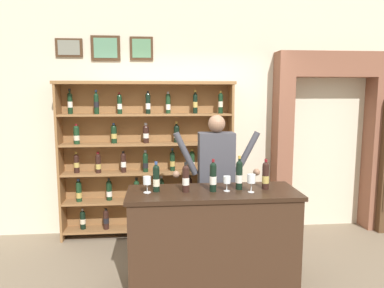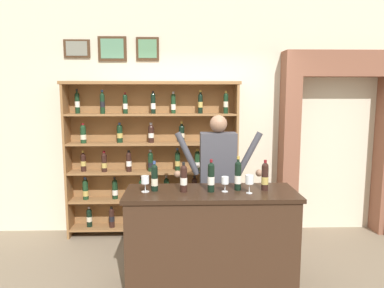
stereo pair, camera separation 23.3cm
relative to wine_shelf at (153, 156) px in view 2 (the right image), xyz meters
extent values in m
cube|color=#7A6B56|center=(0.54, -1.42, -1.10)|extent=(14.00, 14.00, 0.02)
cube|color=beige|center=(0.54, 0.23, 0.55)|extent=(12.00, 0.16, 3.27)
cube|color=#422B19|center=(-0.99, 0.13, 1.42)|extent=(0.35, 0.02, 0.23)
cube|color=gray|center=(-0.99, 0.12, 1.42)|extent=(0.28, 0.01, 0.19)
cube|color=#422B19|center=(-0.52, 0.13, 1.42)|extent=(0.38, 0.02, 0.32)
cube|color=#578A6A|center=(-0.52, 0.12, 1.42)|extent=(0.30, 0.01, 0.25)
cube|color=#422B19|center=(-0.05, 0.13, 1.42)|extent=(0.30, 0.02, 0.30)
cube|color=#558861|center=(-0.05, 0.12, 1.42)|extent=(0.24, 0.01, 0.24)
cube|color=olive|center=(-1.12, -0.04, -0.05)|extent=(0.03, 0.30, 2.08)
cube|color=olive|center=(1.12, -0.04, -0.05)|extent=(0.03, 0.30, 2.08)
cube|color=olive|center=(0.00, 0.10, -0.05)|extent=(2.27, 0.02, 2.08)
cube|color=olive|center=(0.00, -0.04, -0.98)|extent=(2.21, 0.28, 0.02)
cylinder|color=black|center=(-0.87, -0.04, -0.86)|extent=(0.07, 0.07, 0.21)
sphere|color=black|center=(-0.87, -0.04, -0.75)|extent=(0.07, 0.07, 0.07)
cylinder|color=black|center=(-0.87, -0.04, -0.72)|extent=(0.03, 0.03, 0.07)
cylinder|color=#99999E|center=(-0.87, -0.04, -0.70)|extent=(0.03, 0.03, 0.03)
cylinder|color=beige|center=(-0.87, -0.04, -0.86)|extent=(0.08, 0.08, 0.07)
cylinder|color=black|center=(-0.56, -0.07, -0.86)|extent=(0.07, 0.07, 0.22)
sphere|color=black|center=(-0.56, -0.07, -0.74)|extent=(0.07, 0.07, 0.07)
cylinder|color=black|center=(-0.56, -0.07, -0.72)|extent=(0.03, 0.03, 0.06)
cylinder|color=black|center=(-0.56, -0.07, -0.69)|extent=(0.03, 0.03, 0.03)
cylinder|color=black|center=(-0.56, -0.07, -0.85)|extent=(0.08, 0.08, 0.07)
cylinder|color=#19381E|center=(-0.20, -0.04, -0.86)|extent=(0.07, 0.07, 0.22)
sphere|color=#19381E|center=(-0.20, -0.04, -0.74)|extent=(0.07, 0.07, 0.07)
cylinder|color=#19381E|center=(-0.20, -0.04, -0.72)|extent=(0.03, 0.03, 0.06)
cylinder|color=#99999E|center=(-0.20, -0.04, -0.70)|extent=(0.04, 0.04, 0.03)
cylinder|color=silver|center=(-0.20, -0.04, -0.87)|extent=(0.08, 0.08, 0.07)
cylinder|color=#19381E|center=(0.22, -0.07, -0.86)|extent=(0.07, 0.07, 0.21)
sphere|color=#19381E|center=(0.22, -0.07, -0.75)|extent=(0.07, 0.07, 0.07)
cylinder|color=#19381E|center=(0.22, -0.07, -0.71)|extent=(0.03, 0.03, 0.08)
cylinder|color=navy|center=(0.22, -0.07, -0.68)|extent=(0.03, 0.03, 0.03)
cylinder|color=black|center=(0.22, -0.07, -0.86)|extent=(0.08, 0.08, 0.07)
cylinder|color=black|center=(0.51, -0.01, -0.85)|extent=(0.07, 0.07, 0.23)
sphere|color=black|center=(0.51, -0.01, -0.73)|extent=(0.07, 0.07, 0.07)
cylinder|color=black|center=(0.51, -0.01, -0.70)|extent=(0.03, 0.03, 0.08)
cylinder|color=navy|center=(0.51, -0.01, -0.67)|extent=(0.03, 0.03, 0.03)
cylinder|color=tan|center=(0.51, -0.01, -0.88)|extent=(0.08, 0.08, 0.07)
cylinder|color=#19381E|center=(0.95, -0.03, -0.86)|extent=(0.07, 0.07, 0.21)
sphere|color=#19381E|center=(0.95, -0.03, -0.75)|extent=(0.07, 0.07, 0.07)
cylinder|color=#19381E|center=(0.95, -0.03, -0.72)|extent=(0.03, 0.03, 0.07)
cylinder|color=#99999E|center=(0.95, -0.03, -0.69)|extent=(0.04, 0.04, 0.03)
cylinder|color=beige|center=(0.95, -0.03, -0.87)|extent=(0.08, 0.08, 0.07)
cube|color=olive|center=(0.00, -0.04, -0.59)|extent=(2.21, 0.28, 0.03)
cylinder|color=#19381E|center=(-0.91, -0.04, -0.47)|extent=(0.08, 0.08, 0.23)
sphere|color=#19381E|center=(-0.91, -0.04, -0.34)|extent=(0.07, 0.07, 0.07)
cylinder|color=#19381E|center=(-0.91, -0.04, -0.31)|extent=(0.04, 0.04, 0.07)
cylinder|color=navy|center=(-0.91, -0.04, -0.29)|extent=(0.04, 0.04, 0.03)
cylinder|color=tan|center=(-0.91, -0.04, -0.50)|extent=(0.08, 0.08, 0.07)
cylinder|color=black|center=(-0.51, -0.02, -0.47)|extent=(0.08, 0.08, 0.22)
sphere|color=black|center=(-0.51, -0.02, -0.35)|extent=(0.07, 0.07, 0.07)
cylinder|color=black|center=(-0.51, -0.02, -0.32)|extent=(0.03, 0.03, 0.07)
cylinder|color=black|center=(-0.51, -0.02, -0.30)|extent=(0.03, 0.03, 0.03)
cylinder|color=silver|center=(-0.51, -0.02, -0.49)|extent=(0.08, 0.08, 0.07)
cylinder|color=#19381E|center=(-0.15, -0.07, -0.47)|extent=(0.08, 0.08, 0.23)
sphere|color=#19381E|center=(-0.15, -0.07, -0.35)|extent=(0.07, 0.07, 0.07)
cylinder|color=#19381E|center=(-0.15, -0.07, -0.31)|extent=(0.03, 0.03, 0.08)
cylinder|color=black|center=(-0.15, -0.07, -0.28)|extent=(0.04, 0.04, 0.03)
cylinder|color=beige|center=(-0.15, -0.07, -0.47)|extent=(0.08, 0.08, 0.07)
cylinder|color=black|center=(0.18, -0.01, -0.47)|extent=(0.08, 0.08, 0.23)
sphere|color=black|center=(0.18, -0.01, -0.34)|extent=(0.07, 0.07, 0.07)
cylinder|color=black|center=(0.18, -0.01, -0.31)|extent=(0.03, 0.03, 0.08)
cylinder|color=#99999E|center=(0.18, -0.01, -0.28)|extent=(0.03, 0.03, 0.03)
cylinder|color=silver|center=(0.18, -0.01, -0.46)|extent=(0.08, 0.08, 0.07)
cylinder|color=black|center=(0.57, -0.02, -0.46)|extent=(0.08, 0.08, 0.24)
sphere|color=black|center=(0.57, -0.02, -0.34)|extent=(0.07, 0.07, 0.07)
cylinder|color=black|center=(0.57, -0.02, -0.31)|extent=(0.04, 0.04, 0.07)
cylinder|color=black|center=(0.57, -0.02, -0.28)|extent=(0.04, 0.04, 0.03)
cylinder|color=silver|center=(0.57, -0.02, -0.49)|extent=(0.08, 0.08, 0.08)
cylinder|color=black|center=(0.95, -0.02, -0.46)|extent=(0.08, 0.08, 0.24)
sphere|color=black|center=(0.95, -0.02, -0.34)|extent=(0.07, 0.07, 0.07)
cylinder|color=black|center=(0.95, -0.02, -0.30)|extent=(0.03, 0.03, 0.08)
cylinder|color=#99999E|center=(0.95, -0.02, -0.27)|extent=(0.04, 0.04, 0.03)
cylinder|color=black|center=(0.95, -0.02, -0.49)|extent=(0.08, 0.08, 0.08)
cube|color=olive|center=(0.00, -0.04, -0.21)|extent=(2.21, 0.28, 0.02)
cylinder|color=black|center=(-0.92, -0.03, -0.09)|extent=(0.07, 0.07, 0.20)
sphere|color=black|center=(-0.92, -0.03, 0.01)|extent=(0.07, 0.07, 0.07)
cylinder|color=black|center=(-0.92, -0.03, 0.04)|extent=(0.03, 0.03, 0.07)
cylinder|color=#B79338|center=(-0.92, -0.03, 0.07)|extent=(0.03, 0.03, 0.03)
cylinder|color=tan|center=(-0.92, -0.03, -0.09)|extent=(0.07, 0.07, 0.07)
cylinder|color=black|center=(-0.64, -0.07, -0.09)|extent=(0.07, 0.07, 0.21)
sphere|color=black|center=(-0.64, -0.07, 0.02)|extent=(0.07, 0.07, 0.07)
cylinder|color=black|center=(-0.64, -0.07, 0.05)|extent=(0.03, 0.03, 0.07)
cylinder|color=maroon|center=(-0.64, -0.07, 0.07)|extent=(0.04, 0.04, 0.03)
cylinder|color=tan|center=(-0.64, -0.07, -0.11)|extent=(0.07, 0.07, 0.07)
cylinder|color=black|center=(-0.31, -0.06, -0.09)|extent=(0.07, 0.07, 0.22)
sphere|color=black|center=(-0.31, -0.06, 0.03)|extent=(0.07, 0.07, 0.07)
cylinder|color=black|center=(-0.31, -0.06, 0.05)|extent=(0.03, 0.03, 0.06)
cylinder|color=black|center=(-0.31, -0.06, 0.08)|extent=(0.03, 0.03, 0.03)
cylinder|color=silver|center=(-0.31, -0.06, -0.09)|extent=(0.07, 0.07, 0.07)
cylinder|color=black|center=(-0.02, -0.05, -0.09)|extent=(0.07, 0.07, 0.21)
sphere|color=black|center=(-0.02, -0.05, 0.02)|extent=(0.07, 0.07, 0.07)
cylinder|color=black|center=(-0.02, -0.05, 0.05)|extent=(0.03, 0.03, 0.07)
cylinder|color=#99999E|center=(-0.02, -0.05, 0.08)|extent=(0.04, 0.04, 0.03)
cylinder|color=black|center=(-0.02, -0.05, -0.11)|extent=(0.07, 0.07, 0.07)
cylinder|color=black|center=(0.34, -0.01, -0.09)|extent=(0.07, 0.07, 0.22)
sphere|color=black|center=(0.34, -0.01, 0.03)|extent=(0.07, 0.07, 0.07)
cylinder|color=black|center=(0.34, -0.01, 0.06)|extent=(0.03, 0.03, 0.08)
cylinder|color=navy|center=(0.34, -0.01, 0.10)|extent=(0.03, 0.03, 0.03)
cylinder|color=tan|center=(0.34, -0.01, -0.10)|extent=(0.07, 0.07, 0.07)
cylinder|color=#19381E|center=(0.60, -0.01, -0.09)|extent=(0.07, 0.07, 0.22)
sphere|color=#19381E|center=(0.60, -0.01, 0.03)|extent=(0.07, 0.07, 0.07)
cylinder|color=#19381E|center=(0.60, -0.01, 0.06)|extent=(0.03, 0.03, 0.07)
cylinder|color=#B79338|center=(0.60, -0.01, 0.08)|extent=(0.04, 0.04, 0.03)
cylinder|color=silver|center=(0.60, -0.01, -0.12)|extent=(0.07, 0.07, 0.07)
cylinder|color=#19381E|center=(0.93, -0.04, -0.09)|extent=(0.07, 0.07, 0.21)
sphere|color=#19381E|center=(0.93, -0.04, 0.02)|extent=(0.07, 0.07, 0.07)
cylinder|color=#19381E|center=(0.93, -0.04, 0.05)|extent=(0.03, 0.03, 0.06)
cylinder|color=black|center=(0.93, -0.04, 0.07)|extent=(0.03, 0.03, 0.03)
cylinder|color=tan|center=(0.93, -0.04, -0.09)|extent=(0.07, 0.07, 0.07)
cube|color=olive|center=(0.00, -0.04, 0.18)|extent=(2.21, 0.28, 0.02)
cylinder|color=#19381E|center=(-0.90, -0.07, 0.29)|extent=(0.08, 0.08, 0.20)
sphere|color=#19381E|center=(-0.90, -0.07, 0.39)|extent=(0.07, 0.07, 0.07)
cylinder|color=#19381E|center=(-0.90, -0.07, 0.42)|extent=(0.03, 0.03, 0.06)
cylinder|color=maroon|center=(-0.90, -0.07, 0.44)|extent=(0.03, 0.03, 0.03)
cylinder|color=beige|center=(-0.90, -0.07, 0.27)|extent=(0.08, 0.08, 0.06)
cylinder|color=black|center=(-0.43, -0.02, 0.29)|extent=(0.08, 0.08, 0.20)
sphere|color=black|center=(-0.43, -0.02, 0.40)|extent=(0.07, 0.07, 0.07)
cylinder|color=black|center=(-0.43, -0.02, 0.42)|extent=(0.03, 0.03, 0.06)
cylinder|color=navy|center=(-0.43, -0.02, 0.44)|extent=(0.03, 0.03, 0.03)
cylinder|color=tan|center=(-0.43, -0.02, 0.28)|extent=(0.08, 0.08, 0.06)
cylinder|color=black|center=(-0.01, -0.04, 0.29)|extent=(0.08, 0.08, 0.19)
sphere|color=black|center=(-0.01, -0.04, 0.39)|extent=(0.07, 0.07, 0.07)
cylinder|color=black|center=(-0.01, -0.04, 0.42)|extent=(0.03, 0.03, 0.07)
cylinder|color=#99999E|center=(-0.01, -0.04, 0.44)|extent=(0.04, 0.04, 0.03)
cylinder|color=silver|center=(-0.01, -0.04, 0.29)|extent=(0.08, 0.08, 0.06)
cylinder|color=black|center=(0.39, -0.01, 0.29)|extent=(0.08, 0.08, 0.19)
sphere|color=black|center=(0.39, -0.01, 0.39)|extent=(0.07, 0.07, 0.07)
cylinder|color=black|center=(0.39, -0.01, 0.42)|extent=(0.03, 0.03, 0.08)
cylinder|color=#B79338|center=(0.39, -0.01, 0.46)|extent=(0.03, 0.03, 0.03)
cylinder|color=beige|center=(0.39, -0.01, 0.28)|extent=(0.08, 0.08, 0.06)
cylinder|color=black|center=(0.92, -0.02, 0.28)|extent=(0.08, 0.08, 0.19)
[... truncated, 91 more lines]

